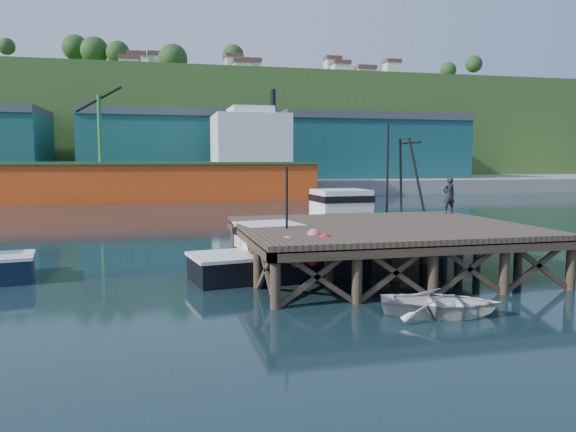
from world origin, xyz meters
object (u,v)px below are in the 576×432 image
object	(u,v)px
trawler	(375,223)
dockworker	(449,195)
boat_black	(277,256)
dinghy	(440,303)

from	to	relation	value
trawler	dockworker	xyz separation A→B (m)	(2.99, -2.64, 1.65)
boat_black	dinghy	bearing A→B (deg)	-72.25
trawler	dinghy	bearing A→B (deg)	-106.70
trawler	dinghy	world-z (taller)	trawler
boat_black	trawler	distance (m)	9.13
dinghy	dockworker	distance (m)	12.52
trawler	dockworker	size ratio (longest dim) A/B	5.57
dinghy	boat_black	bearing A→B (deg)	48.00
dockworker	dinghy	bearing A→B (deg)	56.46
trawler	dockworker	bearing A→B (deg)	-44.46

